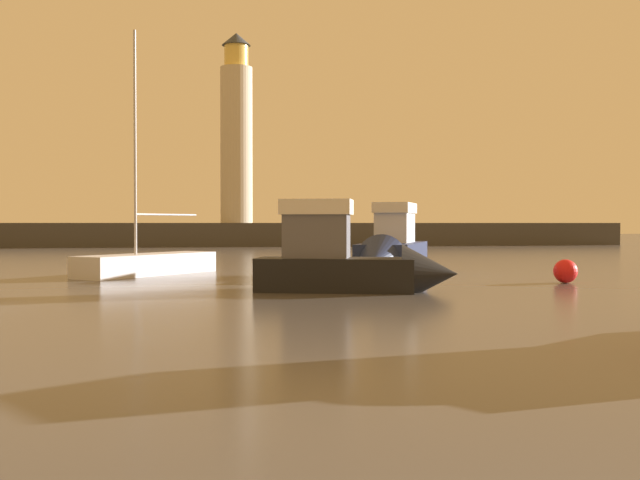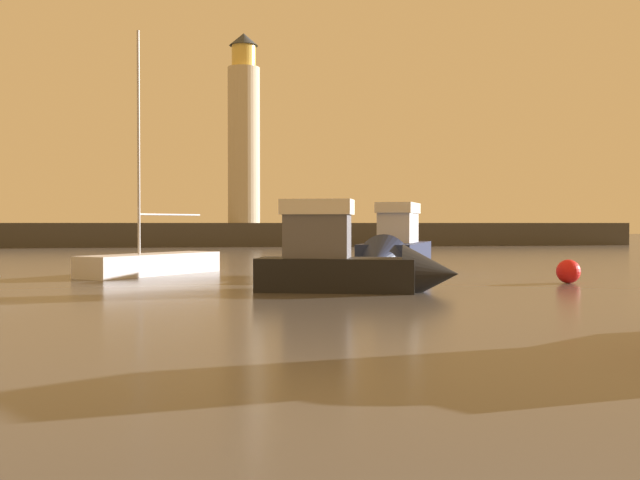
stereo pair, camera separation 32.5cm
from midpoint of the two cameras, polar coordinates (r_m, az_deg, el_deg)
The scene contains 7 objects.
ground_plane at distance 39.57m, azimuth -4.29°, elevation -1.99°, with size 221.59×221.59×0.00m, color #4C4742.
breakwater at distance 76.39m, azimuth -6.60°, elevation 0.42°, with size 79.38×6.42×2.28m, color #423F3D.
lighthouse at distance 76.91m, azimuth -6.37°, elevation 7.92°, with size 3.17×3.17×18.80m.
motorboat_2 at distance 25.12m, azimuth 2.36°, elevation -1.67°, with size 6.84×3.71×3.38m.
motorboat_4 at distance 32.27m, azimuth 4.97°, elevation -0.91°, with size 5.26×8.47×3.40m.
sailboat_moored at distance 34.01m, azimuth -13.01°, elevation -1.67°, with size 5.98×6.67×10.43m.
mooring_buoy at distance 29.97m, azimuth 17.54°, elevation -2.23°, with size 0.89×0.89×0.89m, color red.
Camera 1 is at (-3.45, -2.42, 2.24)m, focal length 42.91 mm.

